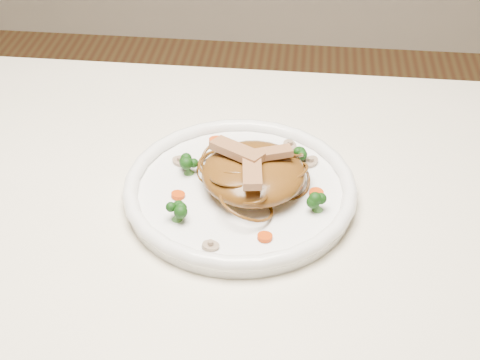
# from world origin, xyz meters

# --- Properties ---
(table) EXTENTS (1.20, 0.80, 0.75)m
(table) POSITION_xyz_m (0.00, 0.00, 0.65)
(table) COLOR white
(table) RESTS_ON ground
(plate) EXTENTS (0.35, 0.35, 0.02)m
(plate) POSITION_xyz_m (0.07, 0.05, 0.76)
(plate) COLOR white
(plate) RESTS_ON table
(noodle_mound) EXTENTS (0.14, 0.14, 0.04)m
(noodle_mound) POSITION_xyz_m (0.09, 0.05, 0.79)
(noodle_mound) COLOR brown
(noodle_mound) RESTS_ON plate
(chicken_a) EXTENTS (0.07, 0.04, 0.01)m
(chicken_a) POSITION_xyz_m (0.11, 0.06, 0.82)
(chicken_a) COLOR #A97D50
(chicken_a) RESTS_ON noodle_mound
(chicken_b) EXTENTS (0.08, 0.06, 0.01)m
(chicken_b) POSITION_xyz_m (0.07, 0.06, 0.82)
(chicken_b) COLOR #A97D50
(chicken_b) RESTS_ON noodle_mound
(chicken_c) EXTENTS (0.03, 0.07, 0.01)m
(chicken_c) POSITION_xyz_m (0.09, 0.02, 0.82)
(chicken_c) COLOR #A97D50
(chicken_c) RESTS_ON noodle_mound
(broccoli_0) EXTENTS (0.03, 0.03, 0.03)m
(broccoli_0) POSITION_xyz_m (0.15, 0.12, 0.78)
(broccoli_0) COLOR #133D0C
(broccoli_0) RESTS_ON plate
(broccoli_1) EXTENTS (0.03, 0.03, 0.03)m
(broccoli_1) POSITION_xyz_m (-0.00, 0.08, 0.78)
(broccoli_1) COLOR #133D0C
(broccoli_1) RESTS_ON plate
(broccoli_2) EXTENTS (0.03, 0.03, 0.03)m
(broccoli_2) POSITION_xyz_m (0.00, -0.02, 0.78)
(broccoli_2) COLOR #133D0C
(broccoli_2) RESTS_ON plate
(broccoli_3) EXTENTS (0.03, 0.03, 0.03)m
(broccoli_3) POSITION_xyz_m (0.17, 0.02, 0.78)
(broccoli_3) COLOR #133D0C
(broccoli_3) RESTS_ON plate
(carrot_0) EXTENTS (0.03, 0.03, 0.00)m
(carrot_0) POSITION_xyz_m (0.14, 0.13, 0.77)
(carrot_0) COLOR red
(carrot_0) RESTS_ON plate
(carrot_1) EXTENTS (0.02, 0.02, 0.00)m
(carrot_1) POSITION_xyz_m (-0.01, 0.02, 0.77)
(carrot_1) COLOR red
(carrot_1) RESTS_ON plate
(carrot_2) EXTENTS (0.02, 0.02, 0.00)m
(carrot_2) POSITION_xyz_m (0.17, 0.05, 0.77)
(carrot_2) COLOR red
(carrot_2) RESTS_ON plate
(carrot_3) EXTENTS (0.02, 0.02, 0.00)m
(carrot_3) POSITION_xyz_m (0.03, 0.15, 0.77)
(carrot_3) COLOR red
(carrot_3) RESTS_ON plate
(carrot_4) EXTENTS (0.02, 0.02, 0.00)m
(carrot_4) POSITION_xyz_m (0.11, -0.04, 0.77)
(carrot_4) COLOR red
(carrot_4) RESTS_ON plate
(mushroom_0) EXTENTS (0.02, 0.02, 0.01)m
(mushroom_0) POSITION_xyz_m (0.05, -0.07, 0.77)
(mushroom_0) COLOR tan
(mushroom_0) RESTS_ON plate
(mushroom_1) EXTENTS (0.04, 0.04, 0.01)m
(mushroom_1) POSITION_xyz_m (0.16, 0.11, 0.77)
(mushroom_1) COLOR tan
(mushroom_1) RESTS_ON plate
(mushroom_2) EXTENTS (0.03, 0.03, 0.01)m
(mushroom_2) POSITION_xyz_m (-0.02, 0.10, 0.77)
(mushroom_2) COLOR tan
(mushroom_2) RESTS_ON plate
(mushroom_3) EXTENTS (0.03, 0.03, 0.01)m
(mushroom_3) POSITION_xyz_m (0.13, 0.15, 0.77)
(mushroom_3) COLOR tan
(mushroom_3) RESTS_ON plate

